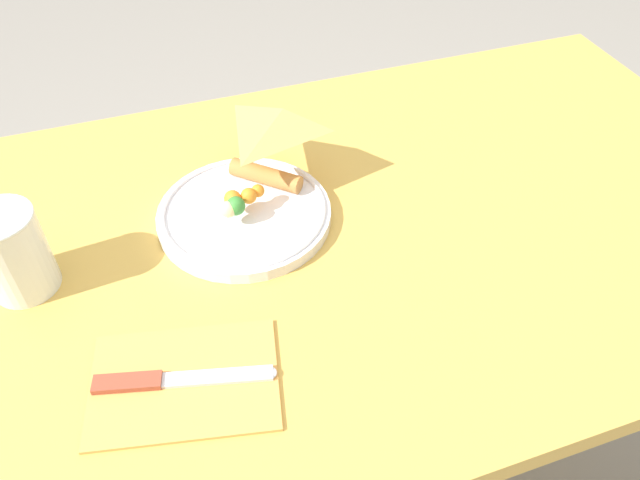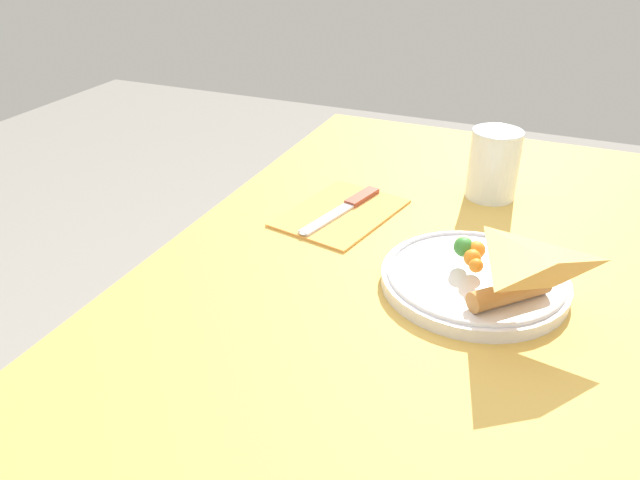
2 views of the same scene
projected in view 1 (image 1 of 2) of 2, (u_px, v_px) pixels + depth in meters
dining_table at (318, 290)px, 0.87m from camera, size 1.28×0.70×0.76m
plate_pizza at (245, 210)px, 0.79m from camera, size 0.22×0.22×0.06m
milk_glass at (14, 256)px, 0.69m from camera, size 0.08×0.08×0.11m
napkin_folded at (184, 381)px, 0.63m from camera, size 0.21×0.17×0.00m
butter_knife at (175, 379)px, 0.63m from camera, size 0.18×0.06×0.01m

